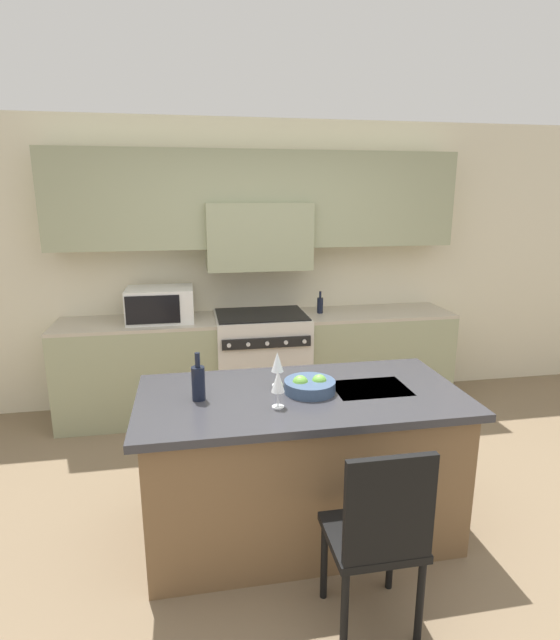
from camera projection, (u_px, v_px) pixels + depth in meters
name	position (u px, v px, depth m)	size (l,w,h in m)	color
ground_plane	(305.00, 531.00, 3.08)	(10.00, 10.00, 0.00)	#7A664C
back_cabinetry	(256.00, 240.00, 4.71)	(10.00, 0.46, 2.70)	beige
back_counter	(261.00, 363.00, 4.75)	(3.67, 0.62, 0.92)	gray
range_stove	(262.00, 362.00, 4.73)	(0.85, 0.70, 0.95)	beige
microwave	(160.00, 304.00, 4.44)	(0.58, 0.42, 0.30)	silver
kitchen_island	(300.00, 462.00, 3.01)	(1.89, 0.94, 0.90)	brown
island_chair	(379.00, 532.00, 2.24)	(0.42, 0.40, 0.98)	black
wine_bottle	(198.00, 382.00, 2.78)	(0.08, 0.08, 0.28)	black
wine_glass_near	(278.00, 382.00, 2.67)	(0.07, 0.07, 0.21)	white
wine_glass_far	(277.00, 363.00, 2.98)	(0.07, 0.07, 0.21)	white
fruit_bowl	(310.00, 386.00, 2.90)	(0.30, 0.30, 0.11)	#384C6B
oil_bottle_on_counter	(320.00, 305.00, 4.75)	(0.06, 0.06, 0.21)	black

